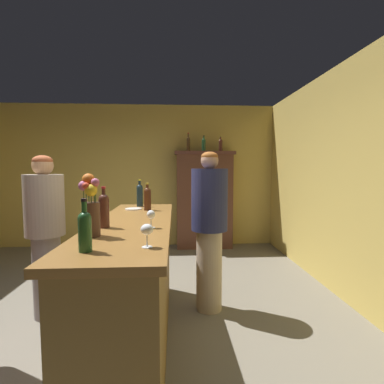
{
  "coord_description": "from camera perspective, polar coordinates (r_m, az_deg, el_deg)",
  "views": [
    {
      "loc": [
        0.72,
        -2.67,
        1.52
      ],
      "look_at": [
        0.89,
        0.15,
        1.29
      ],
      "focal_mm": 27.27,
      "sensor_mm": 36.0,
      "label": 1
    }
  ],
  "objects": [
    {
      "name": "wine_bottle_syrah",
      "position": [
        2.3,
        -16.83,
        -3.2
      ],
      "size": [
        0.08,
        0.08,
        0.31
      ],
      "color": "#4A261C",
      "rests_on": "bar_counter"
    },
    {
      "name": "wine_bottle_chardonnay",
      "position": [
        3.15,
        -8.72,
        -1.09
      ],
      "size": [
        0.08,
        0.08,
        0.29
      ],
      "color": "#4C2613",
      "rests_on": "bar_counter"
    },
    {
      "name": "wall_right",
      "position": [
        3.33,
        33.33,
        1.3
      ],
      "size": [
        0.12,
        6.26,
        2.75
      ],
      "primitive_type": "cube",
      "color": "#D6B858",
      "rests_on": "ground"
    },
    {
      "name": "display_bottle_midleft",
      "position": [
        5.56,
        2.32,
        9.33
      ],
      "size": [
        0.07,
        0.07,
        0.3
      ],
      "color": "#214C2A",
      "rests_on": "display_cabinet"
    },
    {
      "name": "bartender",
      "position": [
        3.12,
        3.4,
        -6.44
      ],
      "size": [
        0.38,
        0.38,
        1.7
      ],
      "rotation": [
        0.0,
        0.0,
        3.42
      ],
      "color": "tan",
      "rests_on": "ground"
    },
    {
      "name": "patron_redhead",
      "position": [
        3.33,
        -26.76,
        -6.6
      ],
      "size": [
        0.38,
        0.38,
        1.65
      ],
      "rotation": [
        0.0,
        0.0,
        -0.78
      ],
      "color": "gray",
      "rests_on": "ground"
    },
    {
      "name": "display_cabinet",
      "position": [
        5.57,
        2.44,
        -1.2
      ],
      "size": [
        1.13,
        0.38,
        1.84
      ],
      "color": "#553022",
      "rests_on": "ground"
    },
    {
      "name": "wine_bottle_merlot",
      "position": [
        3.49,
        -10.18,
        -0.4
      ],
      "size": [
        0.07,
        0.07,
        0.32
      ],
      "color": "#1A2B30",
      "rests_on": "bar_counter"
    },
    {
      "name": "flower_arrangement",
      "position": [
        2.03,
        -19.24,
        -2.78
      ],
      "size": [
        0.14,
        0.13,
        0.41
      ],
      "color": "#4D3024",
      "rests_on": "bar_counter"
    },
    {
      "name": "wine_glass_mid",
      "position": [
        1.68,
        -8.81,
        -7.39
      ],
      "size": [
        0.07,
        0.07,
        0.14
      ],
      "color": "white",
      "rests_on": "bar_counter"
    },
    {
      "name": "floor",
      "position": [
        3.16,
        -17.74,
        -24.44
      ],
      "size": [
        7.98,
        7.98,
        0.0
      ],
      "primitive_type": "plane",
      "color": "slate",
      "rests_on": "ground"
    },
    {
      "name": "display_bottle_left",
      "position": [
        5.54,
        -0.73,
        9.51
      ],
      "size": [
        0.07,
        0.07,
        0.34
      ],
      "color": "#422D17",
      "rests_on": "display_cabinet"
    },
    {
      "name": "wine_bottle_malbec",
      "position": [
        1.68,
        -20.22,
        -6.78
      ],
      "size": [
        0.07,
        0.07,
        0.29
      ],
      "color": "#255228",
      "rests_on": "bar_counter"
    },
    {
      "name": "wall_back",
      "position": [
        5.85,
        -10.45,
        3.09
      ],
      "size": [
        5.42,
        0.12,
        2.75
      ],
      "primitive_type": "cube",
      "color": "#D5B455",
      "rests_on": "ground"
    },
    {
      "name": "bar_counter",
      "position": [
        2.69,
        -11.25,
        -16.88
      ],
      "size": [
        0.64,
        2.34,
        1.08
      ],
      "color": "brown",
      "rests_on": "ground"
    },
    {
      "name": "wine_glass_front",
      "position": [
        2.21,
        -8.03,
        -4.56
      ],
      "size": [
        0.06,
        0.06,
        0.14
      ],
      "color": "white",
      "rests_on": "bar_counter"
    },
    {
      "name": "cheese_plate",
      "position": [
        3.25,
        -11.37,
        -3.26
      ],
      "size": [
        0.18,
        0.18,
        0.01
      ],
      "primitive_type": "cylinder",
      "color": "white",
      "rests_on": "bar_counter"
    },
    {
      "name": "display_bottle_center",
      "position": [
        5.6,
        5.62,
        9.22
      ],
      "size": [
        0.07,
        0.07,
        0.29
      ],
      "color": "#4A261B",
      "rests_on": "display_cabinet"
    }
  ]
}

